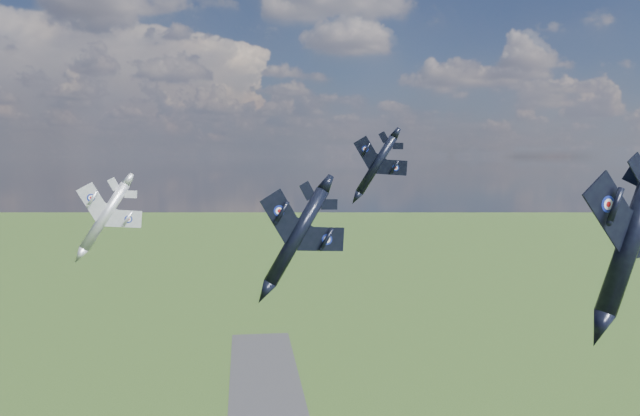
{
  "coord_description": "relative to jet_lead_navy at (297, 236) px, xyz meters",
  "views": [
    {
      "loc": [
        -8.0,
        -58.67,
        88.99
      ],
      "look_at": [
        0.71,
        11.44,
        83.18
      ],
      "focal_mm": 35.0,
      "sensor_mm": 36.0,
      "label": 1
    }
  ],
  "objects": [
    {
      "name": "jet_lead_navy",
      "position": [
        0.0,
        0.0,
        0.0
      ],
      "size": [
        14.02,
        17.31,
        8.43
      ],
      "primitive_type": null,
      "rotation": [
        0.0,
        0.55,
        0.21
      ],
      "color": "black"
    },
    {
      "name": "jet_right_navy",
      "position": [
        22.86,
        -21.98,
        2.34
      ],
      "size": [
        15.65,
        18.74,
        7.55
      ],
      "primitive_type": null,
      "rotation": [
        0.0,
        0.39,
        0.24
      ],
      "color": "black"
    },
    {
      "name": "jet_high_navy",
      "position": [
        13.59,
        23.77,
        7.1
      ],
      "size": [
        12.48,
        14.93,
        7.08
      ],
      "primitive_type": null,
      "rotation": [
        0.0,
        0.55,
        -0.28
      ],
      "color": "black"
    },
    {
      "name": "jet_left_silver",
      "position": [
        -23.81,
        21.03,
        0.39
      ],
      "size": [
        13.16,
        15.96,
        7.81
      ],
      "primitive_type": null,
      "rotation": [
        0.0,
        0.57,
        0.26
      ],
      "color": "#B1B3BD"
    }
  ]
}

